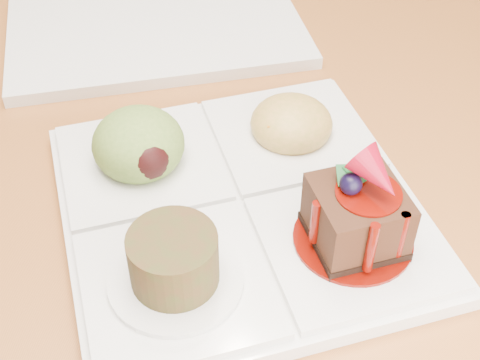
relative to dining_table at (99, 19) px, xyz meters
name	(u,v)px	position (x,y,z in m)	size (l,w,h in m)	color
ground	(150,336)	(0.00, 0.00, -0.68)	(6.00, 6.00, 0.00)	brown
dining_table	(99,19)	(0.00, 0.00, 0.00)	(1.00, 1.80, 0.75)	#9E5B29
sampler_plate	(236,193)	(-0.03, -0.43, 0.09)	(0.29, 0.29, 0.10)	silver
second_plate	(150,6)	(0.02, -0.12, 0.07)	(0.29, 0.29, 0.01)	silver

